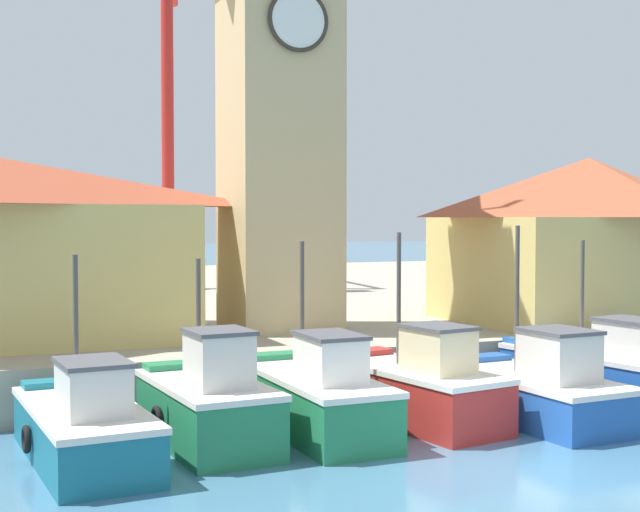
{
  "coord_description": "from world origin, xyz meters",
  "views": [
    {
      "loc": [
        -9.08,
        -13.28,
        4.47
      ],
      "look_at": [
        -0.24,
        8.41,
        3.5
      ],
      "focal_mm": 50.0,
      "sensor_mm": 36.0,
      "label": 1
    }
  ],
  "objects_px": {
    "fishing_boat_left_inner": "(314,396)",
    "clock_tower": "(279,84)",
    "fishing_boat_left_outer": "(208,405)",
    "fishing_boat_mid_left": "(416,388)",
    "fishing_boat_mid_right": "(604,374)",
    "fishing_boat_center": "(536,389)",
    "fishing_boat_far_left": "(84,426)",
    "warehouse_right": "(589,237)",
    "port_crane_near": "(168,148)"
  },
  "relations": [
    {
      "from": "fishing_boat_left_inner",
      "to": "clock_tower",
      "type": "height_order",
      "value": "clock_tower"
    },
    {
      "from": "fishing_boat_left_outer",
      "to": "fishing_boat_mid_left",
      "type": "height_order",
      "value": "fishing_boat_mid_left"
    },
    {
      "from": "fishing_boat_left_inner",
      "to": "fishing_boat_mid_right",
      "type": "xyz_separation_m",
      "value": [
        7.4,
        -0.14,
        0.01
      ]
    },
    {
      "from": "fishing_boat_center",
      "to": "fishing_boat_mid_right",
      "type": "distance_m",
      "value": 2.57
    },
    {
      "from": "fishing_boat_left_inner",
      "to": "clock_tower",
      "type": "relative_size",
      "value": 0.35
    },
    {
      "from": "fishing_boat_mid_left",
      "to": "fishing_boat_mid_right",
      "type": "distance_m",
      "value": 5.01
    },
    {
      "from": "fishing_boat_center",
      "to": "clock_tower",
      "type": "xyz_separation_m",
      "value": [
        -3.21,
        7.91,
        7.65
      ]
    },
    {
      "from": "fishing_boat_far_left",
      "to": "clock_tower",
      "type": "height_order",
      "value": "clock_tower"
    },
    {
      "from": "fishing_boat_far_left",
      "to": "warehouse_right",
      "type": "distance_m",
      "value": 17.72
    },
    {
      "from": "fishing_boat_center",
      "to": "fishing_boat_mid_right",
      "type": "relative_size",
      "value": 0.91
    },
    {
      "from": "fishing_boat_mid_left",
      "to": "fishing_boat_left_outer",
      "type": "bearing_deg",
      "value": -177.63
    },
    {
      "from": "fishing_boat_far_left",
      "to": "fishing_boat_left_inner",
      "type": "bearing_deg",
      "value": 6.35
    },
    {
      "from": "fishing_boat_far_left",
      "to": "port_crane_near",
      "type": "bearing_deg",
      "value": 73.89
    },
    {
      "from": "fishing_boat_mid_right",
      "to": "port_crane_near",
      "type": "bearing_deg",
      "value": 102.89
    },
    {
      "from": "fishing_boat_mid_right",
      "to": "clock_tower",
      "type": "relative_size",
      "value": 0.36
    },
    {
      "from": "fishing_boat_mid_left",
      "to": "fishing_boat_mid_right",
      "type": "xyz_separation_m",
      "value": [
        5.01,
        -0.13,
        0.0
      ]
    },
    {
      "from": "port_crane_near",
      "to": "fishing_boat_left_outer",
      "type": "bearing_deg",
      "value": -100.71
    },
    {
      "from": "fishing_boat_left_inner",
      "to": "clock_tower",
      "type": "bearing_deg",
      "value": 76.22
    },
    {
      "from": "fishing_boat_left_inner",
      "to": "fishing_boat_mid_left",
      "type": "bearing_deg",
      "value": -0.39
    },
    {
      "from": "clock_tower",
      "to": "fishing_boat_left_inner",
      "type": "bearing_deg",
      "value": -103.78
    },
    {
      "from": "port_crane_near",
      "to": "warehouse_right",
      "type": "bearing_deg",
      "value": -61.64
    },
    {
      "from": "clock_tower",
      "to": "warehouse_right",
      "type": "distance_m",
      "value": 10.87
    },
    {
      "from": "fishing_boat_mid_right",
      "to": "port_crane_near",
      "type": "xyz_separation_m",
      "value": [
        -5.33,
        23.29,
        6.93
      ]
    },
    {
      "from": "fishing_boat_center",
      "to": "warehouse_right",
      "type": "relative_size",
      "value": 0.57
    },
    {
      "from": "fishing_boat_center",
      "to": "warehouse_right",
      "type": "height_order",
      "value": "warehouse_right"
    },
    {
      "from": "fishing_boat_center",
      "to": "warehouse_right",
      "type": "distance_m",
      "value": 9.78
    },
    {
      "from": "port_crane_near",
      "to": "fishing_boat_left_inner",
      "type": "bearing_deg",
      "value": -95.11
    },
    {
      "from": "warehouse_right",
      "to": "port_crane_near",
      "type": "bearing_deg",
      "value": 118.36
    },
    {
      "from": "fishing_boat_center",
      "to": "port_crane_near",
      "type": "relative_size",
      "value": 0.29
    },
    {
      "from": "fishing_boat_far_left",
      "to": "fishing_boat_left_outer",
      "type": "distance_m",
      "value": 2.44
    },
    {
      "from": "fishing_boat_center",
      "to": "clock_tower",
      "type": "distance_m",
      "value": 11.46
    },
    {
      "from": "fishing_boat_left_outer",
      "to": "fishing_boat_left_inner",
      "type": "relative_size",
      "value": 0.81
    },
    {
      "from": "fishing_boat_far_left",
      "to": "port_crane_near",
      "type": "height_order",
      "value": "port_crane_near"
    },
    {
      "from": "fishing_boat_left_outer",
      "to": "fishing_boat_mid_right",
      "type": "height_order",
      "value": "fishing_boat_mid_right"
    },
    {
      "from": "fishing_boat_mid_right",
      "to": "warehouse_right",
      "type": "relative_size",
      "value": 0.62
    },
    {
      "from": "fishing_boat_far_left",
      "to": "fishing_boat_left_outer",
      "type": "bearing_deg",
      "value": 7.5
    },
    {
      "from": "port_crane_near",
      "to": "fishing_boat_mid_right",
      "type": "bearing_deg",
      "value": -77.11
    },
    {
      "from": "clock_tower",
      "to": "port_crane_near",
      "type": "height_order",
      "value": "port_crane_near"
    },
    {
      "from": "fishing_boat_left_outer",
      "to": "fishing_boat_left_inner",
      "type": "height_order",
      "value": "fishing_boat_left_inner"
    },
    {
      "from": "fishing_boat_left_outer",
      "to": "port_crane_near",
      "type": "xyz_separation_m",
      "value": [
        4.42,
        23.36,
        6.9
      ]
    },
    {
      "from": "fishing_boat_left_inner",
      "to": "fishing_boat_mid_right",
      "type": "bearing_deg",
      "value": -1.1
    },
    {
      "from": "fishing_boat_left_inner",
      "to": "fishing_boat_mid_left",
      "type": "xyz_separation_m",
      "value": [
        2.39,
        -0.02,
        0.01
      ]
    },
    {
      "from": "fishing_boat_left_outer",
      "to": "fishing_boat_center",
      "type": "bearing_deg",
      "value": -4.99
    },
    {
      "from": "fishing_boat_mid_left",
      "to": "port_crane_near",
      "type": "xyz_separation_m",
      "value": [
        -0.32,
        23.17,
        6.94
      ]
    },
    {
      "from": "fishing_boat_left_inner",
      "to": "warehouse_right",
      "type": "relative_size",
      "value": 0.59
    },
    {
      "from": "fishing_boat_mid_left",
      "to": "fishing_boat_center",
      "type": "relative_size",
      "value": 0.99
    },
    {
      "from": "clock_tower",
      "to": "warehouse_right",
      "type": "height_order",
      "value": "clock_tower"
    },
    {
      "from": "clock_tower",
      "to": "fishing_boat_mid_right",
      "type": "bearing_deg",
      "value": -51.77
    },
    {
      "from": "port_crane_near",
      "to": "clock_tower",
      "type": "bearing_deg",
      "value": -91.21
    },
    {
      "from": "fishing_boat_left_outer",
      "to": "warehouse_right",
      "type": "distance_m",
      "value": 15.38
    }
  ]
}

